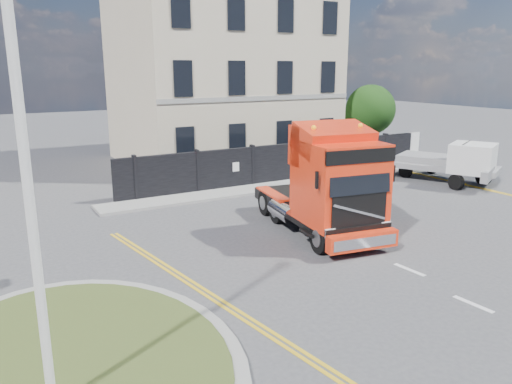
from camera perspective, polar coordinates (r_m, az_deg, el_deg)
ground at (r=16.00m, az=3.07°, el=-7.36°), size 120.00×120.00×0.00m
traffic_island at (r=11.13m, az=-20.51°, el=-18.05°), size 6.80×6.80×0.17m
hoarding_fence at (r=26.47m, az=4.38°, el=3.46°), size 18.80×0.25×2.00m
georgian_building at (r=32.24m, az=-4.06°, el=13.87°), size 12.30×10.30×12.80m
tree at (r=33.46m, az=12.65°, el=8.91°), size 3.20×3.20×4.80m
pavement_far at (r=25.63m, az=4.45°, el=0.96°), size 20.00×1.60×0.12m
truck at (r=17.54m, az=8.41°, el=0.44°), size 3.43×6.84×3.92m
flatbed_pickup at (r=27.39m, az=22.38°, el=3.19°), size 4.25×5.83×2.20m
lamppost_island at (r=8.43m, az=-24.41°, el=-1.47°), size 0.22×0.44×7.21m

